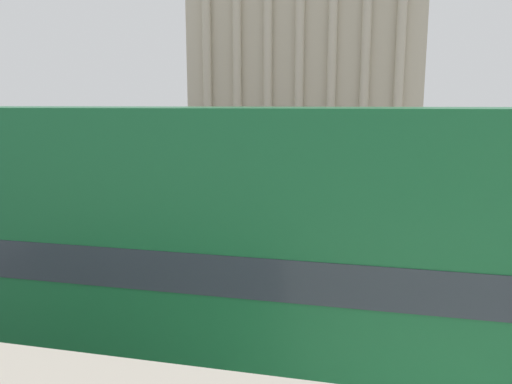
{
  "coord_description": "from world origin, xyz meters",
  "views": [
    {
      "loc": [
        -0.28,
        -2.13,
        4.3
      ],
      "look_at": [
        -4.33,
        15.41,
        1.09
      ],
      "focal_mm": 35.0,
      "sensor_mm": 36.0,
      "label": 1
    }
  ],
  "objects": [
    {
      "name": "double_decker_bus",
      "position": [
        -3.45,
        3.86,
        2.37
      ],
      "size": [
        10.01,
        2.74,
        4.25
      ],
      "rotation": [
        0.0,
        0.0,
        0.1
      ],
      "color": "black",
      "rests_on": "ground_plane"
    },
    {
      "name": "plaza_building_left",
      "position": [
        -7.57,
        54.21,
        9.34
      ],
      "size": [
        24.76,
        11.48,
        18.7
      ],
      "color": "beige",
      "rests_on": "ground_plane"
    },
    {
      "name": "traffic_light_mid",
      "position": [
        -4.12,
        17.6,
        2.59
      ],
      "size": [
        0.42,
        0.24,
        3.97
      ],
      "color": "black",
      "rests_on": "ground_plane"
    },
    {
      "name": "pedestrian_blue",
      "position": [
        -7.04,
        20.58,
        0.97
      ],
      "size": [
        0.32,
        0.32,
        1.69
      ],
      "rotation": [
        0.0,
        0.0,
        1.66
      ],
      "color": "#282B33",
      "rests_on": "ground_plane"
    },
    {
      "name": "pedestrian_red",
      "position": [
        -1.09,
        25.59,
        1.05
      ],
      "size": [
        0.32,
        0.32,
        1.82
      ],
      "rotation": [
        0.0,
        0.0,
        1.75
      ],
      "color": "#282B33",
      "rests_on": "ground_plane"
    }
  ]
}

